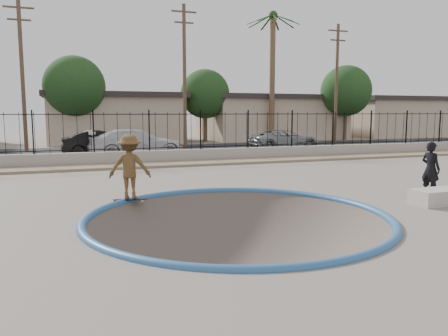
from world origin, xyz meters
name	(u,v)px	position (x,y,z in m)	size (l,w,h in m)	color
ground	(144,181)	(0.00, 12.00, -1.10)	(120.00, 120.00, 2.20)	slate
bowl_pit	(238,217)	(0.00, -1.00, 0.00)	(6.84, 6.84, 1.80)	#4C413A
coping_ring	(238,217)	(0.00, -1.00, 0.00)	(7.04, 7.04, 0.20)	#2C5B8F
rock_strip	(154,165)	(0.00, 9.20, 0.06)	(42.00, 1.60, 0.11)	tan
retaining_wall	(150,157)	(0.00, 10.30, 0.30)	(42.00, 0.45, 0.60)	gray
fence	(149,131)	(0.00, 10.30, 1.50)	(40.00, 0.04, 1.80)	black
street	(131,151)	(0.00, 17.00, 0.02)	(90.00, 8.00, 0.04)	black
house_center	(114,117)	(0.00, 26.50, 1.97)	(10.60, 8.60, 3.90)	tan
house_east	(270,117)	(14.00, 26.50, 1.97)	(12.60, 8.60, 3.90)	tan
house_east_far	(393,116)	(28.00, 26.50, 1.97)	(11.60, 8.60, 3.90)	tan
palm_right	(273,49)	(12.00, 22.00, 7.33)	(2.30, 2.30, 10.30)	brown
utility_pole_left	(22,73)	(-6.00, 19.00, 4.70)	(1.70, 0.24, 9.00)	#473323
utility_pole_mid	(185,74)	(4.00, 19.00, 4.96)	(1.70, 0.24, 9.50)	#473323
utility_pole_right	(337,82)	(16.00, 19.00, 4.70)	(1.70, 0.24, 9.00)	#473323
street_tree_left	(74,87)	(-3.00, 23.00, 4.19)	(4.32, 4.32, 6.36)	#473323
street_tree_mid	(205,94)	(7.00, 24.00, 3.84)	(3.96, 3.96, 5.83)	#473323
street_tree_right	(346,91)	(19.00, 22.00, 4.19)	(4.32, 4.32, 6.36)	#473323
skater	(130,170)	(-2.08, 1.60, 0.85)	(1.10, 0.63, 1.71)	brown
skateboard	(131,199)	(-2.08, 1.60, 0.06)	(0.91, 0.26, 0.08)	black
videographer	(431,169)	(6.18, -0.41, 0.78)	(0.57, 0.37, 1.56)	black
concrete_ledge	(441,196)	(5.56, -1.42, 0.20)	(1.60, 0.70, 0.40)	#B4ACA0
car_b	(102,143)	(-1.85, 14.30, 0.73)	(1.47, 4.20, 1.39)	black
car_c	(136,143)	(-0.16, 13.40, 0.77)	(2.06, 5.06, 1.47)	silver
car_d	(284,139)	(9.51, 14.95, 0.66)	(2.06, 4.47, 1.24)	gray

